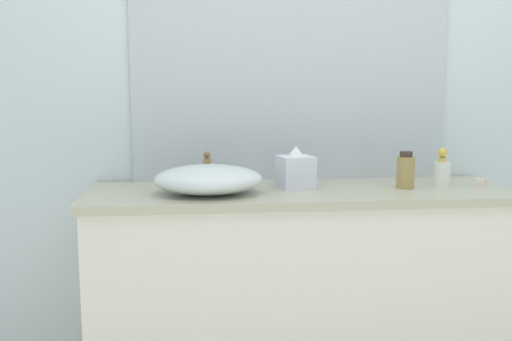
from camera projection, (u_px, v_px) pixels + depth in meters
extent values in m
cube|color=silver|center=(303.00, 76.00, 2.48)|extent=(6.00, 0.06, 2.60)
cube|color=white|center=(301.00, 297.00, 2.30)|extent=(1.63, 0.49, 0.82)
cube|color=#B3B096|center=(302.00, 193.00, 2.24)|extent=(1.67, 0.53, 0.03)
cube|color=#B2BCC6|center=(292.00, 40.00, 2.42)|extent=(1.36, 0.01, 1.20)
ellipsoid|color=silver|center=(208.00, 179.00, 2.14)|extent=(0.41, 0.33, 0.11)
cylinder|color=brown|center=(207.00, 172.00, 2.33)|extent=(0.03, 0.03, 0.11)
cylinder|color=brown|center=(207.00, 162.00, 2.29)|extent=(0.03, 0.08, 0.03)
sphere|color=brown|center=(207.00, 155.00, 2.34)|extent=(0.03, 0.03, 0.03)
cylinder|color=white|center=(442.00, 174.00, 2.31)|extent=(0.07, 0.07, 0.10)
cylinder|color=#D3B253|center=(442.00, 160.00, 2.30)|extent=(0.03, 0.03, 0.02)
sphere|color=gold|center=(443.00, 153.00, 2.29)|extent=(0.04, 0.04, 0.04)
cylinder|color=gold|center=(444.00, 153.00, 2.28)|extent=(0.02, 0.02, 0.02)
cylinder|color=#A58A4E|center=(405.00, 172.00, 2.26)|extent=(0.07, 0.07, 0.13)
cylinder|color=#3A2B25|center=(406.00, 154.00, 2.25)|extent=(0.05, 0.05, 0.02)
cube|color=silver|center=(296.00, 172.00, 2.26)|extent=(0.15, 0.15, 0.13)
cone|color=white|center=(296.00, 152.00, 2.25)|extent=(0.07, 0.07, 0.04)
cylinder|color=beige|center=(481.00, 183.00, 2.30)|extent=(0.05, 0.05, 0.03)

